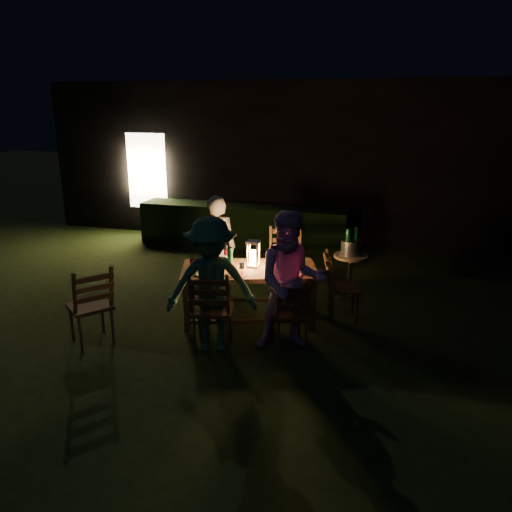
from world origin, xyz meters
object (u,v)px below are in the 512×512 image
(chair_near_left, at_px, (213,323))
(chair_end, at_px, (342,298))
(bottle_bucket_a, at_px, (348,245))
(chair_far_left, at_px, (217,279))
(bottle_table, at_px, (230,258))
(chair_spare, at_px, (92,319))
(person_house_side, at_px, (217,248))
(bottle_bucket_b, at_px, (355,244))
(lantern, at_px, (253,255))
(ice_bucket, at_px, (351,248))
(chair_far_right, at_px, (285,277))
(person_opp_right, at_px, (291,282))
(person_opp_left, at_px, (212,286))
(chair_near_right, at_px, (290,324))
(side_table, at_px, (351,260))
(dining_table, at_px, (249,273))

(chair_near_left, xyz_separation_m, chair_end, (1.37, 1.25, -0.03))
(bottle_bucket_a, bearing_deg, chair_near_left, -124.27)
(chair_far_left, distance_m, bottle_table, 0.98)
(chair_spare, height_order, person_house_side, person_house_side)
(chair_spare, distance_m, bottle_bucket_b, 3.73)
(lantern, height_order, ice_bucket, lantern)
(bottle_table, bearing_deg, ice_bucket, 40.22)
(chair_far_right, bearing_deg, lantern, 57.16)
(person_house_side, distance_m, lantern, 0.93)
(chair_spare, bearing_deg, chair_near_left, -38.89)
(chair_near_left, height_order, person_opp_right, person_opp_right)
(chair_end, xyz_separation_m, person_opp_right, (-0.49, -1.02, 0.54))
(chair_far_left, height_order, person_opp_left, person_opp_left)
(person_house_side, distance_m, bottle_bucket_b, 2.00)
(chair_end, xyz_separation_m, lantern, (-1.14, -0.32, 0.59))
(chair_end, relative_size, bottle_bucket_a, 2.93)
(chair_far_right, bearing_deg, bottle_bucket_b, -179.99)
(chair_spare, bearing_deg, person_house_side, 12.19)
(chair_far_right, height_order, person_house_side, person_house_side)
(person_house_side, relative_size, bottle_table, 5.45)
(chair_near_right, xyz_separation_m, lantern, (-0.63, 0.66, 0.61))
(chair_far_left, relative_size, bottle_table, 3.47)
(chair_near_right, distance_m, chair_end, 1.09)
(person_opp_left, relative_size, side_table, 2.39)
(chair_far_right, bearing_deg, chair_spare, 31.58)
(dining_table, bearing_deg, person_opp_left, -118.76)
(chair_end, distance_m, person_opp_right, 1.25)
(person_opp_right, bearing_deg, bottle_table, 130.49)
(chair_near_right, relative_size, person_opp_left, 0.56)
(chair_far_right, xyz_separation_m, lantern, (-0.26, -0.84, 0.55))
(dining_table, relative_size, person_opp_right, 1.16)
(ice_bucket, xyz_separation_m, bottle_bucket_b, (0.05, 0.04, 0.05))
(chair_far_left, distance_m, person_opp_left, 1.67)
(bottle_table, xyz_separation_m, bottle_bucket_a, (1.39, 1.18, -0.04))
(chair_far_left, distance_m, bottle_bucket_b, 2.07)
(chair_far_left, xyz_separation_m, bottle_table, (0.43, -0.67, 0.57))
(chair_near_right, distance_m, chair_far_right, 1.54)
(lantern, height_order, side_table, lantern)
(person_opp_right, distance_m, bottle_bucket_b, 1.91)
(bottle_table, height_order, ice_bucket, bottle_table)
(chair_near_left, bearing_deg, chair_far_right, 63.12)
(dining_table, height_order, chair_far_left, chair_far_left)
(chair_near_right, distance_m, bottle_bucket_a, 1.84)
(chair_far_right, distance_m, person_opp_left, 1.94)
(person_opp_left, xyz_separation_m, bottle_bucket_a, (1.33, 2.02, 0.03))
(dining_table, bearing_deg, chair_end, 0.07)
(chair_near_left, xyz_separation_m, chair_far_right, (0.48, 1.78, 0.01))
(bottle_table, bearing_deg, person_opp_left, -85.86)
(person_house_side, relative_size, bottle_bucket_a, 4.77)
(dining_table, height_order, ice_bucket, ice_bucket)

